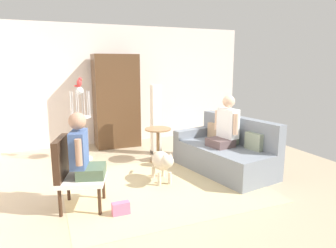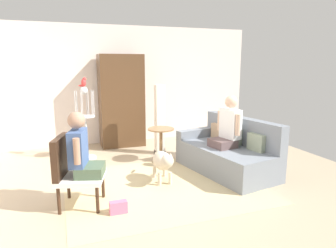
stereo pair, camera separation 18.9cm
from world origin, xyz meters
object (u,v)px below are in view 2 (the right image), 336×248
column_lamp (160,120)px  armoire_cabinet (121,101)px  round_end_table (161,141)px  dog (163,161)px  person_on_armchair (82,150)px  couch (228,153)px  person_on_couch (228,126)px  handbag (118,207)px  parrot (84,82)px  bird_cage_stand (86,125)px  armchair (71,168)px

column_lamp → armoire_cabinet: armoire_cabinet is taller
round_end_table → dog: (-0.31, -1.01, -0.06)m
person_on_armchair → dog: (1.24, 0.41, -0.42)m
couch → armoire_cabinet: (-1.39, 2.33, 0.71)m
column_lamp → person_on_couch: bearing=-62.3°
round_end_table → handbag: size_ratio=2.93×
dog → handbag: (-0.86, -0.79, -0.26)m
couch → dog: size_ratio=2.35×
parrot → person_on_couch: bearing=-35.9°
bird_cage_stand → handbag: (0.15, -2.47, -0.60)m
round_end_table → column_lamp: (0.14, 0.50, 0.31)m
couch → bird_cage_stand: bearing=145.1°
armchair → dog: size_ratio=1.15×
person_on_couch → person_on_armchair: person_on_couch is taller
couch → column_lamp: bearing=119.4°
person_on_armchair → column_lamp: 2.56m
armchair → parrot: parrot is taller
armchair → armoire_cabinet: size_ratio=0.46×
round_end_table → column_lamp: column_lamp is taller
person_on_couch → dog: (-1.20, -0.08, -0.46)m
person_on_couch → column_lamp: 1.62m
armchair → person_on_armchair: (0.14, -0.04, 0.24)m
armoire_cabinet → parrot: bearing=-138.7°
person_on_armchair → bird_cage_stand: size_ratio=0.59×
armchair → column_lamp: bearing=45.6°
parrot → handbag: size_ratio=0.80×
person_on_armchair → dog: 1.38m
person_on_armchair → parrot: (0.23, 2.09, 0.74)m
round_end_table → handbag: round_end_table is taller
bird_cage_stand → handbag: bird_cage_stand is taller
round_end_table → armoire_cabinet: size_ratio=0.31×
dog → parrot: (-1.01, 1.68, 1.16)m
armchair → handbag: bearing=-38.7°
person_on_armchair → column_lamp: column_lamp is taller
bird_cage_stand → armoire_cabinet: armoire_cabinet is taller
column_lamp → armoire_cabinet: (-0.60, 0.93, 0.32)m
dog → person_on_couch: bearing=3.7°
bird_cage_stand → column_lamp: column_lamp is taller
person_on_armchair → round_end_table: bearing=42.5°
person_on_couch → parrot: parrot is taller
dog → armchair: bearing=-165.1°
column_lamp → armoire_cabinet: 1.15m
armchair → bird_cage_stand: (0.37, 2.05, 0.16)m
armoire_cabinet → dog: bearing=-86.4°
armchair → armoire_cabinet: bearing=66.2°
armoire_cabinet → bird_cage_stand: bearing=-138.8°
couch → round_end_table: size_ratio=2.98×
couch → armchair: bearing=-169.7°
person_on_armchair → armoire_cabinet: 3.06m
armoire_cabinet → handbag: 3.44m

